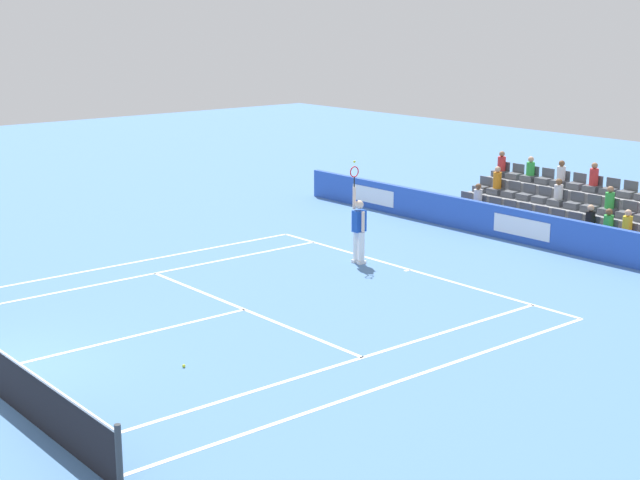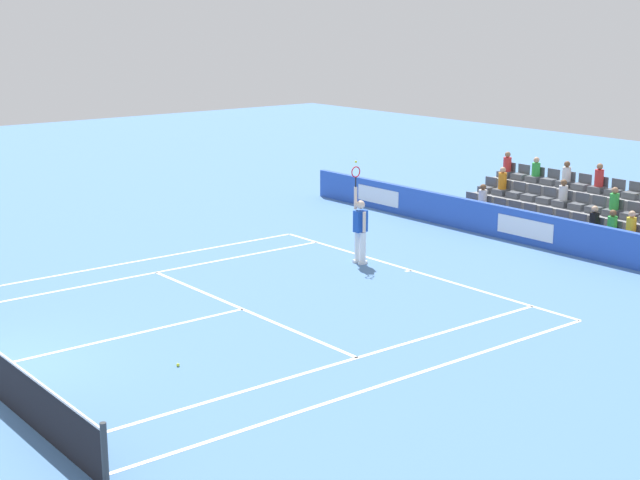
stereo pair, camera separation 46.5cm
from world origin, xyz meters
name	(u,v)px [view 2 (the right image)]	position (x,y,z in m)	size (l,w,h in m)	color
line_baseline	(411,270)	(0.00, -11.89, 0.00)	(10.97, 0.10, 0.01)	white
line_service	(243,309)	(0.00, -6.40, 0.00)	(8.23, 0.10, 0.01)	white
line_centre_service	(119,338)	(0.00, -3.20, 0.00)	(0.10, 6.40, 0.01)	white
line_singles_sideline_left	(141,275)	(4.12, -5.95, 0.00)	(0.10, 11.89, 0.01)	white
line_singles_sideline_right	(340,363)	(-4.12, -5.95, 0.00)	(0.10, 11.89, 0.01)	white
line_doubles_sideline_left	(117,265)	(5.49, -5.95, 0.00)	(0.10, 11.89, 0.01)	white
line_doubles_sideline_right	(387,383)	(-5.49, -5.95, 0.00)	(0.10, 11.89, 0.01)	white
line_centre_mark	(408,271)	(0.00, -11.79, 0.00)	(0.10, 0.20, 0.01)	white
sponsor_barrier	(527,228)	(0.00, -16.72, 0.50)	(19.67, 0.22, 1.00)	blue
tennis_player	(360,228)	(1.43, -11.30, 0.99)	(0.53, 0.36, 2.85)	white
stadium_stand	(575,216)	(-0.01, -19.03, 0.56)	(7.44, 2.85, 2.19)	gray
loose_tennis_ball	(178,365)	(-2.27, -3.34, 0.03)	(0.07, 0.07, 0.07)	#D1E533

